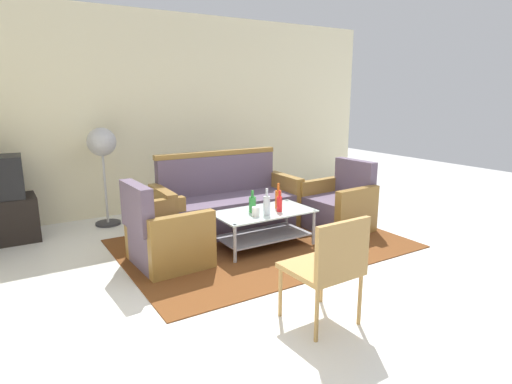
% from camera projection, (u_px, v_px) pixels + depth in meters
% --- Properties ---
extents(ground_plane, '(14.00, 14.00, 0.00)m').
position_uv_depth(ground_plane, '(316.00, 270.00, 4.18)').
color(ground_plane, white).
extents(wall_back, '(6.52, 0.12, 2.80)m').
position_uv_depth(wall_back, '(187.00, 113.00, 6.40)').
color(wall_back, beige).
rests_on(wall_back, ground).
extents(rug, '(3.09, 2.18, 0.01)m').
position_uv_depth(rug, '(262.00, 244.00, 4.89)').
color(rug, brown).
rests_on(rug, ground).
extents(couch, '(1.82, 0.79, 0.96)m').
position_uv_depth(couch, '(227.00, 205.00, 5.35)').
color(couch, '#5B4C60').
rests_on(couch, rug).
extents(armchair_left, '(0.73, 0.79, 0.85)m').
position_uv_depth(armchair_left, '(166.00, 237.00, 4.26)').
color(armchair_left, '#5B4C60').
rests_on(armchair_left, rug).
extents(armchair_right, '(0.74, 0.80, 0.85)m').
position_uv_depth(armchair_right, '(339.00, 207.00, 5.39)').
color(armchair_right, '#5B4C60').
rests_on(armchair_right, rug).
extents(coffee_table, '(1.10, 0.60, 0.40)m').
position_uv_depth(coffee_table, '(263.00, 223.00, 4.76)').
color(coffee_table, silver).
rests_on(coffee_table, rug).
extents(bottle_clear, '(0.07, 0.07, 0.29)m').
position_uv_depth(bottle_clear, '(267.00, 205.00, 4.58)').
color(bottle_clear, silver).
rests_on(bottle_clear, coffee_table).
extents(bottle_red, '(0.06, 0.06, 0.24)m').
position_uv_depth(bottle_red, '(279.00, 204.00, 4.70)').
color(bottle_red, red).
rests_on(bottle_red, coffee_table).
extents(bottle_green, '(0.08, 0.08, 0.25)m').
position_uv_depth(bottle_green, '(252.00, 204.00, 4.67)').
color(bottle_green, '#2D8C38').
rests_on(bottle_green, coffee_table).
extents(bottle_orange, '(0.07, 0.07, 0.29)m').
position_uv_depth(bottle_orange, '(278.00, 199.00, 4.84)').
color(bottle_orange, '#D85919').
rests_on(bottle_orange, coffee_table).
extents(cup, '(0.08, 0.08, 0.10)m').
position_uv_depth(cup, '(256.00, 212.00, 4.53)').
color(cup, silver).
rests_on(cup, coffee_table).
extents(pedestal_fan, '(0.36, 0.36, 1.27)m').
position_uv_depth(pedestal_fan, '(102.00, 148.00, 5.40)').
color(pedestal_fan, '#2D2D33').
rests_on(pedestal_fan, ground).
extents(wicker_chair, '(0.49, 0.49, 0.84)m').
position_uv_depth(wicker_chair, '(329.00, 263.00, 3.07)').
color(wicker_chair, '#AD844C').
rests_on(wicker_chair, ground).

